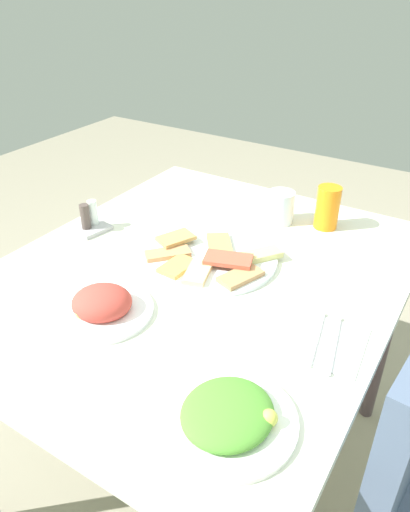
# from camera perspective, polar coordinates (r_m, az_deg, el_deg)

# --- Properties ---
(ground_plane) EXTENTS (6.00, 6.00, 0.00)m
(ground_plane) POSITION_cam_1_polar(r_m,az_deg,el_deg) (1.71, -0.52, -23.15)
(ground_plane) COLOR gray
(dining_table) EXTENTS (1.09, 0.92, 0.75)m
(dining_table) POSITION_cam_1_polar(r_m,az_deg,el_deg) (1.23, -0.67, -4.84)
(dining_table) COLOR silver
(dining_table) RESTS_ON ground_plane
(pide_platter) EXTENTS (0.32, 0.32, 0.03)m
(pide_platter) POSITION_cam_1_polar(r_m,az_deg,el_deg) (1.21, 0.95, -0.28)
(pide_platter) COLOR white
(pide_platter) RESTS_ON dining_table
(salad_plate_greens) EXTENTS (0.23, 0.23, 0.04)m
(salad_plate_greens) POSITION_cam_1_polar(r_m,az_deg,el_deg) (0.83, 2.74, -18.33)
(salad_plate_greens) COLOR white
(salad_plate_greens) RESTS_ON dining_table
(salad_plate_rice) EXTENTS (0.22, 0.22, 0.07)m
(salad_plate_rice) POSITION_cam_1_polar(r_m,az_deg,el_deg) (1.06, -12.11, -5.74)
(salad_plate_rice) COLOR white
(salad_plate_rice) RESTS_ON dining_table
(soda_can) EXTENTS (0.08, 0.08, 0.12)m
(soda_can) POSITION_cam_1_polar(r_m,az_deg,el_deg) (1.39, 14.32, 5.59)
(soda_can) COLOR orange
(soda_can) RESTS_ON dining_table
(drinking_glass) EXTENTS (0.08, 0.08, 0.09)m
(drinking_glass) POSITION_cam_1_polar(r_m,az_deg,el_deg) (1.40, 8.94, 5.75)
(drinking_glass) COLOR silver
(drinking_glass) RESTS_ON dining_table
(paper_napkin) EXTENTS (0.17, 0.17, 0.00)m
(paper_napkin) POSITION_cam_1_polar(r_m,az_deg,el_deg) (1.00, 13.86, -9.84)
(paper_napkin) COLOR white
(paper_napkin) RESTS_ON dining_table
(fork) EXTENTS (0.17, 0.05, 0.00)m
(fork) POSITION_cam_1_polar(r_m,az_deg,el_deg) (1.00, 12.92, -9.34)
(fork) COLOR silver
(fork) RESTS_ON paper_napkin
(spoon) EXTENTS (0.18, 0.05, 0.00)m
(spoon) POSITION_cam_1_polar(r_m,az_deg,el_deg) (0.99, 14.87, -9.99)
(spoon) COLOR silver
(spoon) RESTS_ON paper_napkin
(condiment_caddy) EXTENTS (0.11, 0.11, 0.08)m
(condiment_caddy) POSITION_cam_1_polar(r_m,az_deg,el_deg) (1.39, -13.50, 4.02)
(condiment_caddy) COLOR #B2B2B7
(condiment_caddy) RESTS_ON dining_table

